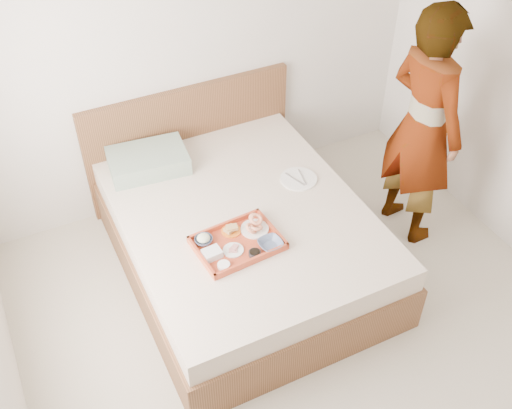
{
  "coord_description": "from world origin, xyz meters",
  "views": [
    {
      "loc": [
        -1.37,
        -1.74,
        3.27
      ],
      "look_at": [
        -0.07,
        0.9,
        0.65
      ],
      "focal_mm": 42.76,
      "sensor_mm": 36.0,
      "label": 1
    }
  ],
  "objects": [
    {
      "name": "pillow",
      "position": [
        -0.53,
        1.72,
        0.6
      ],
      "size": [
        0.59,
        0.43,
        0.13
      ],
      "primitive_type": "cube",
      "rotation": [
        0.0,
        0.0,
        -0.11
      ],
      "color": "gray",
      "rests_on": "bed"
    },
    {
      "name": "bread_plate",
      "position": [
        -0.28,
        0.84,
        0.55
      ],
      "size": [
        0.14,
        0.14,
        0.01
      ],
      "primitive_type": "cylinder",
      "rotation": [
        0.0,
        0.0,
        0.08
      ],
      "color": "orange",
      "rests_on": "tray"
    },
    {
      "name": "salad_bowl",
      "position": [
        -0.47,
        0.83,
        0.56
      ],
      "size": [
        0.12,
        0.12,
        0.04
      ],
      "primitive_type": "imported",
      "rotation": [
        0.0,
        0.0,
        0.08
      ],
      "color": "navy",
      "rests_on": "tray"
    },
    {
      "name": "navy_bowl_big",
      "position": [
        -0.11,
        0.62,
        0.56
      ],
      "size": [
        0.16,
        0.16,
        0.04
      ],
      "primitive_type": "imported",
      "rotation": [
        0.0,
        0.0,
        0.08
      ],
      "color": "navy",
      "rests_on": "tray"
    },
    {
      "name": "plastic_tub",
      "position": [
        -0.47,
        0.7,
        0.57
      ],
      "size": [
        0.12,
        0.1,
        0.05
      ],
      "primitive_type": "cube",
      "rotation": [
        0.0,
        0.0,
        0.08
      ],
      "color": "silver",
      "rests_on": "tray"
    },
    {
      "name": "dinner_plate",
      "position": [
        0.37,
        1.13,
        0.54
      ],
      "size": [
        0.27,
        0.27,
        0.01
      ],
      "primitive_type": "cylinder",
      "rotation": [
        0.0,
        0.0,
        -0.02
      ],
      "color": "white",
      "rests_on": "bed"
    },
    {
      "name": "prawn_plate",
      "position": [
        -0.13,
        0.79,
        0.55
      ],
      "size": [
        0.19,
        0.19,
        0.01
      ],
      "primitive_type": "cylinder",
      "rotation": [
        0.0,
        0.0,
        0.08
      ],
      "color": "white",
      "rests_on": "tray"
    },
    {
      "name": "meat_plate",
      "position": [
        -0.34,
        0.68,
        0.55
      ],
      "size": [
        0.14,
        0.14,
        0.01
      ],
      "primitive_type": "cylinder",
      "rotation": [
        0.0,
        0.0,
        0.08
      ],
      "color": "white",
      "rests_on": "tray"
    },
    {
      "name": "wall_back",
      "position": [
        0.0,
        2.0,
        1.3
      ],
      "size": [
        3.5,
        0.01,
        2.6
      ],
      "primitive_type": "cube",
      "color": "silver",
      "rests_on": "ground"
    },
    {
      "name": "cheese_round",
      "position": [
        -0.44,
        0.58,
        0.56
      ],
      "size": [
        0.08,
        0.08,
        0.03
      ],
      "primitive_type": "cylinder",
      "rotation": [
        0.0,
        0.0,
        0.08
      ],
      "color": "white",
      "rests_on": "tray"
    },
    {
      "name": "person",
      "position": [
        1.18,
        0.86,
        0.9
      ],
      "size": [
        0.48,
        0.69,
        1.79
      ],
      "primitive_type": "imported",
      "rotation": [
        0.0,
        0.0,
        1.65
      ],
      "color": "silver",
      "rests_on": "ground"
    },
    {
      "name": "headboard",
      "position": [
        -0.12,
        1.97,
        0.47
      ],
      "size": [
        1.65,
        0.06,
        0.95
      ],
      "primitive_type": "cube",
      "color": "brown",
      "rests_on": "ground"
    },
    {
      "name": "bed",
      "position": [
        -0.12,
        1.0,
        0.27
      ],
      "size": [
        1.65,
        2.0,
        0.53
      ],
      "primitive_type": "cube",
      "color": "brown",
      "rests_on": "ground"
    },
    {
      "name": "tray",
      "position": [
        -0.29,
        0.72,
        0.55
      ],
      "size": [
        0.55,
        0.42,
        0.05
      ],
      "primitive_type": "cube",
      "rotation": [
        0.0,
        0.0,
        0.08
      ],
      "color": "#C34F25",
      "rests_on": "bed"
    },
    {
      "name": "ground",
      "position": [
        0.0,
        0.0,
        0.0
      ],
      "size": [
        3.5,
        4.0,
        0.01
      ],
      "primitive_type": "cube",
      "color": "beige",
      "rests_on": "ground"
    },
    {
      "name": "sauce_dish",
      "position": [
        -0.23,
        0.59,
        0.56
      ],
      "size": [
        0.08,
        0.08,
        0.03
      ],
      "primitive_type": "cylinder",
      "rotation": [
        0.0,
        0.0,
        0.08
      ],
      "color": "black",
      "rests_on": "tray"
    }
  ]
}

